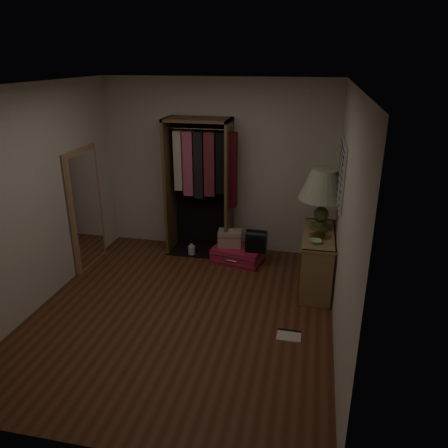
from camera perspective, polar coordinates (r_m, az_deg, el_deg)
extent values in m
plane|color=#522917|center=(5.35, -5.39, -11.42)|extent=(4.00, 4.00, 0.00)
cube|color=beige|center=(6.63, -0.64, 7.45)|extent=(3.50, 0.02, 2.60)
cube|color=beige|center=(3.11, -17.30, -10.22)|extent=(3.50, 0.02, 2.60)
cube|color=beige|center=(4.57, 15.47, 0.27)|extent=(0.02, 4.00, 2.60)
cube|color=beige|center=(5.55, -23.41, 2.95)|extent=(0.02, 4.00, 2.60)
cube|color=white|center=(4.52, -6.56, 17.60)|extent=(3.50, 4.00, 0.01)
cube|color=silver|center=(5.45, 15.07, 6.42)|extent=(0.03, 0.96, 0.76)
cube|color=black|center=(5.45, 15.06, 6.42)|extent=(0.03, 0.90, 0.70)
cube|color=silver|center=(5.53, 14.58, 3.32)|extent=(0.01, 0.88, 0.02)
cube|color=silver|center=(5.51, 14.66, 4.09)|extent=(0.01, 0.88, 0.02)
cube|color=silver|center=(5.49, 14.73, 4.86)|extent=(0.01, 0.88, 0.02)
cube|color=silver|center=(5.47, 14.81, 5.64)|extent=(0.01, 0.88, 0.02)
cube|color=silver|center=(5.45, 14.88, 6.43)|extent=(0.01, 0.88, 0.02)
cube|color=silver|center=(5.43, 14.96, 7.22)|extent=(0.01, 0.88, 0.02)
cube|color=silver|center=(5.42, 15.04, 8.02)|extent=(0.01, 0.88, 0.02)
cube|color=silver|center=(5.40, 15.12, 8.82)|extent=(0.01, 0.88, 0.02)
cube|color=silver|center=(5.38, 15.19, 9.63)|extent=(0.01, 0.88, 0.02)
cube|color=olive|center=(5.36, 12.05, -7.08)|extent=(0.40, 0.03, 0.75)
cube|color=olive|center=(6.33, 12.19, -2.57)|extent=(0.40, 0.03, 0.75)
cube|color=olive|center=(5.98, 11.90, -7.36)|extent=(0.40, 1.04, 0.03)
cube|color=olive|center=(5.76, 12.27, -2.89)|extent=(0.40, 1.04, 0.03)
cube|color=olive|center=(5.70, 12.40, -1.37)|extent=(0.42, 1.12, 0.03)
cube|color=brown|center=(5.85, 13.99, -4.77)|extent=(0.02, 1.10, 0.75)
cube|color=olive|center=(6.04, 12.27, -0.98)|extent=(0.36, 0.38, 0.13)
cube|color=gray|center=(5.50, 11.08, -8.41)|extent=(0.18, 0.03, 0.23)
cube|color=#4C3833|center=(5.52, 11.29, -7.84)|extent=(0.21, 0.03, 0.31)
cube|color=#B7AD99|center=(5.57, 11.14, -8.05)|extent=(0.19, 0.03, 0.23)
cube|color=brown|center=(5.61, 11.26, -7.63)|extent=(0.21, 0.05, 0.27)
cube|color=#3F4C59|center=(5.66, 11.21, -7.56)|extent=(0.20, 0.03, 0.23)
cube|color=gray|center=(5.70, 11.08, -7.26)|extent=(0.17, 0.05, 0.24)
cube|color=#59594C|center=(5.73, 11.38, -6.68)|extent=(0.22, 0.04, 0.32)
cube|color=#B2724C|center=(5.78, 11.36, -6.56)|extent=(0.21, 0.04, 0.29)
cube|color=beige|center=(5.83, 11.30, -6.67)|extent=(0.20, 0.04, 0.22)
cube|color=#332D38|center=(5.86, 11.14, -6.14)|extent=(0.16, 0.03, 0.29)
cube|color=gray|center=(5.92, 11.16, -6.15)|extent=(0.17, 0.05, 0.24)
cube|color=#4C3833|center=(5.95, 11.35, -5.71)|extent=(0.20, 0.05, 0.29)
cube|color=#B7AD99|center=(6.00, 11.31, -5.46)|extent=(0.19, 0.04, 0.30)
cube|color=brown|center=(6.05, 11.22, -5.40)|extent=(0.17, 0.04, 0.26)
cube|color=#3F4C59|center=(6.09, 11.26, -4.97)|extent=(0.17, 0.04, 0.31)
cube|color=gray|center=(6.14, 11.33, -4.83)|extent=(0.18, 0.03, 0.30)
cube|color=#59594C|center=(6.19, 11.17, -4.78)|extent=(0.15, 0.03, 0.26)
cube|color=#B2724C|center=(6.22, 11.27, -4.44)|extent=(0.17, 0.03, 0.30)
cube|color=beige|center=(6.27, 11.27, -4.32)|extent=(0.17, 0.05, 0.28)
cube|color=#332D38|center=(6.32, 11.50, -4.09)|extent=(0.21, 0.05, 0.29)
cube|color=brown|center=(6.65, -7.09, 4.87)|extent=(0.04, 0.50, 2.05)
cube|color=brown|center=(6.41, 0.65, 4.43)|extent=(0.04, 0.50, 2.05)
cube|color=brown|center=(6.30, -3.48, 13.46)|extent=(0.95, 0.50, 0.04)
cube|color=black|center=(6.73, -2.77, 5.23)|extent=(0.95, 0.02, 2.05)
cube|color=black|center=(6.87, -3.11, -3.47)|extent=(0.95, 0.50, 0.02)
cylinder|color=silver|center=(6.32, -3.46, 12.29)|extent=(0.87, 0.02, 0.02)
cube|color=beige|center=(6.48, -5.96, 8.21)|extent=(0.12, 0.12, 0.88)
cube|color=#BF4C72|center=(6.44, -4.65, 7.86)|extent=(0.15, 0.13, 0.95)
cube|color=black|center=(6.40, -3.27, 7.68)|extent=(0.13, 0.14, 0.98)
cube|color=maroon|center=(6.35, -1.85, 7.79)|extent=(0.15, 0.13, 0.94)
cube|color=black|center=(6.31, -0.32, 7.92)|extent=(0.15, 0.10, 0.89)
cube|color=#590F19|center=(6.30, 1.09, 6.99)|extent=(0.12, 0.14, 1.08)
cube|color=#B17E55|center=(6.46, -17.58, 1.91)|extent=(0.05, 0.80, 1.70)
cube|color=white|center=(6.45, -17.36, 1.90)|extent=(0.01, 0.68, 1.58)
cube|color=#C61844|center=(6.51, 1.86, -3.93)|extent=(0.79, 0.63, 0.22)
cube|color=silver|center=(6.54, 1.85, -4.40)|extent=(0.81, 0.66, 0.01)
cube|color=silver|center=(6.49, 1.86, -3.44)|extent=(0.81, 0.66, 0.01)
cylinder|color=silver|center=(6.29, 0.96, -4.85)|extent=(0.16, 0.05, 0.02)
cube|color=tan|center=(6.48, 0.79, -1.85)|extent=(0.37, 0.27, 0.24)
cube|color=brown|center=(6.46, 0.79, -1.44)|extent=(0.38, 0.28, 0.01)
cylinder|color=silver|center=(6.43, 0.79, -0.80)|extent=(0.10, 0.03, 0.02)
cube|color=black|center=(6.32, 4.23, -2.55)|extent=(0.30, 0.20, 0.23)
cylinder|color=black|center=(6.28, 4.26, -1.61)|extent=(0.30, 0.20, 0.19)
cylinder|color=#4C5429|center=(5.86, 12.44, -0.33)|extent=(0.35, 0.35, 0.05)
cylinder|color=#4C5429|center=(5.84, 12.48, 0.13)|extent=(0.20, 0.20, 0.06)
sphere|color=#4C5429|center=(5.80, 12.58, 1.27)|extent=(0.25, 0.25, 0.19)
cylinder|color=#4C5429|center=(5.75, 12.70, 2.70)|extent=(0.09, 0.09, 0.11)
cone|color=beige|center=(5.68, 12.90, 5.07)|extent=(0.81, 0.81, 0.38)
cone|color=silver|center=(5.68, 12.90, 5.07)|extent=(0.72, 0.72, 0.36)
cylinder|color=#AD8D42|center=(5.59, 12.41, -1.55)|extent=(0.34, 0.34, 0.02)
imported|color=#A7C5A4|center=(5.40, 11.87, -2.23)|extent=(0.18, 0.18, 0.04)
cylinder|color=silver|center=(6.72, -4.24, -3.49)|extent=(0.11, 0.11, 0.15)
cylinder|color=silver|center=(6.68, -4.26, -2.75)|extent=(0.05, 0.05, 0.04)
cube|color=beige|center=(4.97, 8.48, -14.25)|extent=(0.26, 0.21, 0.02)
cube|color=black|center=(5.04, 8.57, -13.68)|extent=(0.26, 0.04, 0.02)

